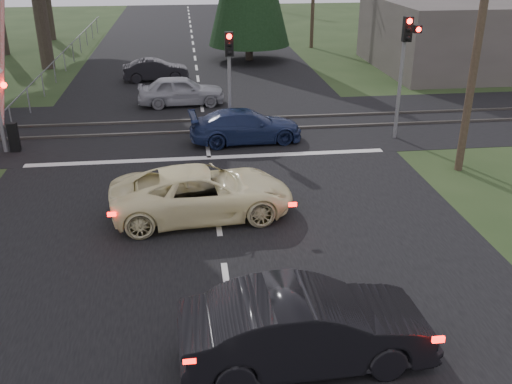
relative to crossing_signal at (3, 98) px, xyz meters
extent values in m
plane|color=#233618|center=(7.27, -9.79, -2.06)|extent=(120.00, 120.00, 0.00)
cube|color=black|center=(7.27, 0.21, -2.05)|extent=(14.00, 100.00, 0.01)
cube|color=black|center=(7.27, 2.21, -2.05)|extent=(120.00, 8.00, 0.01)
cube|color=silver|center=(7.27, -1.59, -2.05)|extent=(13.00, 0.35, 0.00)
cube|color=#59544C|center=(7.27, 1.41, -2.01)|extent=(120.00, 0.12, 0.10)
cube|color=#59544C|center=(7.27, 3.01, -2.01)|extent=(120.00, 0.12, 0.10)
sphere|color=#FF0C07|center=(0.15, -0.14, 0.49)|extent=(0.22, 0.22, 0.22)
cube|color=black|center=(0.12, 0.01, -1.51)|extent=(0.35, 0.25, 1.10)
cube|color=red|center=(0.32, 0.01, 1.94)|extent=(1.16, 0.10, 5.93)
cylinder|color=slate|center=(14.77, -0.19, -0.16)|extent=(0.14, 0.14, 3.80)
cube|color=black|center=(14.77, -0.37, 2.19)|extent=(0.32, 0.24, 0.90)
sphere|color=#FF0C07|center=(14.77, -0.50, 2.49)|extent=(0.20, 0.20, 0.20)
sphere|color=black|center=(14.77, -0.50, 2.19)|extent=(0.18, 0.18, 0.18)
sphere|color=black|center=(14.77, -0.50, 1.89)|extent=(0.18, 0.18, 0.18)
cube|color=black|center=(15.15, -0.37, 2.19)|extent=(0.28, 0.22, 0.28)
sphere|color=#FF0C07|center=(15.15, -0.49, 2.19)|extent=(0.18, 0.18, 0.18)
cylinder|color=slate|center=(8.27, 1.01, -0.46)|extent=(0.14, 0.14, 3.20)
cube|color=black|center=(8.27, 0.83, 1.59)|extent=(0.32, 0.24, 0.90)
sphere|color=#FF0C07|center=(8.27, 0.70, 1.89)|extent=(0.20, 0.20, 0.20)
sphere|color=black|center=(8.27, 0.70, 1.59)|extent=(0.18, 0.18, 0.18)
sphere|color=black|center=(8.27, 0.70, 1.29)|extent=(0.18, 0.18, 0.18)
cylinder|color=#4C3D2D|center=(15.77, -3.79, 2.44)|extent=(0.26, 0.26, 9.00)
cylinder|color=#473D33|center=(-1.73, 15.21, 0.64)|extent=(0.80, 0.80, 5.40)
cylinder|color=#473D33|center=(-3.73, 26.21, 0.64)|extent=(0.80, 0.80, 5.40)
cylinder|color=#473D33|center=(10.77, 16.21, -1.06)|extent=(0.50, 0.50, 2.00)
cube|color=#59514C|center=(25.27, 12.21, -0.06)|extent=(14.00, 10.00, 4.00)
imported|color=#F7EBB1|center=(6.88, -6.25, -1.34)|extent=(5.34, 2.82, 1.43)
imported|color=black|center=(8.54, -12.70, -1.28)|extent=(4.75, 1.82, 1.55)
imported|color=#96989D|center=(6.34, 5.76, -1.36)|extent=(4.13, 1.77, 1.39)
imported|color=#18244A|center=(8.80, 0.06, -1.42)|extent=(4.47, 2.07, 1.27)
imported|color=black|center=(4.94, 11.06, -1.47)|extent=(3.67, 1.54, 1.18)
camera|label=1|loc=(6.56, -21.07, 5.29)|focal=40.00mm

